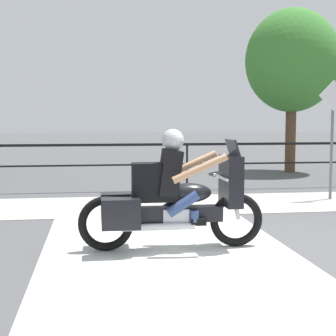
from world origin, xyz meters
TOP-DOWN VIEW (x-y plane):
  - ground_plane at (0.00, 0.00)m, footprint 120.00×120.00m
  - sidewalk_band at (0.00, 3.40)m, footprint 44.00×2.40m
  - crosswalk_band at (-1.28, -0.20)m, footprint 3.20×6.00m
  - fence_railing at (0.00, 5.52)m, footprint 36.00×0.05m
  - motorcycle at (-1.22, -0.03)m, footprint 2.44×0.76m
  - street_sign at (2.74, 3.59)m, footprint 0.63×0.06m
  - tree_behind_sign at (4.03, 9.17)m, footprint 2.95×2.95m

SIDE VIEW (x-z plane):
  - ground_plane at x=0.00m, z-range 0.00..0.00m
  - crosswalk_band at x=-1.28m, z-range 0.00..0.01m
  - sidewalk_band at x=0.00m, z-range 0.00..0.01m
  - motorcycle at x=-1.22m, z-range -0.10..1.47m
  - fence_railing at x=0.00m, z-range 0.32..1.45m
  - street_sign at x=2.74m, z-range 0.28..2.78m
  - tree_behind_sign at x=4.03m, z-range 0.94..6.10m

